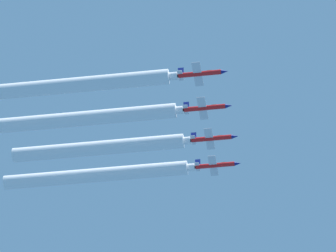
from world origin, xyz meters
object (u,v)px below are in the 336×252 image
object	(u,v)px
jet_center	(206,108)
jet_inner_right	(201,74)
jet_far_left	(216,165)
jet_inner_left	(213,138)

from	to	relation	value
jet_center	jet_inner_right	size ratio (longest dim) A/B	1.00
jet_inner_right	jet_center	bearing A→B (deg)	-178.87
jet_center	jet_far_left	bearing A→B (deg)	179.95
jet_far_left	jet_inner_right	bearing A→B (deg)	0.35
jet_inner_left	jet_inner_right	xyz separation A→B (m)	(24.95, -0.13, 0.61)
jet_center	jet_inner_right	xyz separation A→B (m)	(12.68, 0.25, 0.36)
jet_inner_right	jet_inner_left	bearing A→B (deg)	179.70
jet_far_left	jet_center	bearing A→B (deg)	-0.05
jet_center	jet_inner_left	bearing A→B (deg)	178.21
jet_far_left	jet_center	distance (m)	24.69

